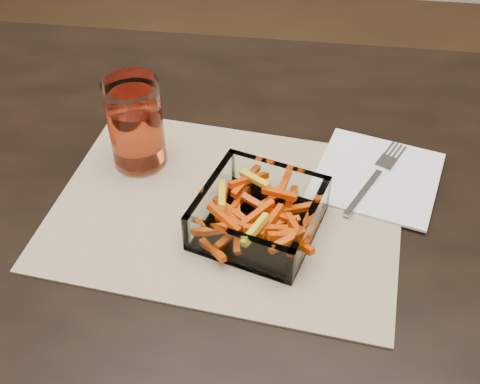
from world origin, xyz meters
name	(u,v)px	position (x,y,z in m)	size (l,w,h in m)	color
dining_table	(304,258)	(0.00, 0.00, 0.66)	(1.60, 0.90, 0.75)	black
placemat	(227,208)	(-0.11, 0.00, 0.75)	(0.45, 0.33, 0.00)	tan
glass_bowl	(259,216)	(-0.06, -0.03, 0.78)	(0.17, 0.17, 0.06)	white
tumbler	(136,127)	(-0.24, 0.07, 0.81)	(0.07, 0.07, 0.13)	white
napkin	(377,176)	(0.09, 0.08, 0.76)	(0.16, 0.16, 0.00)	white
fork	(377,175)	(0.09, 0.08, 0.76)	(0.09, 0.16, 0.00)	silver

